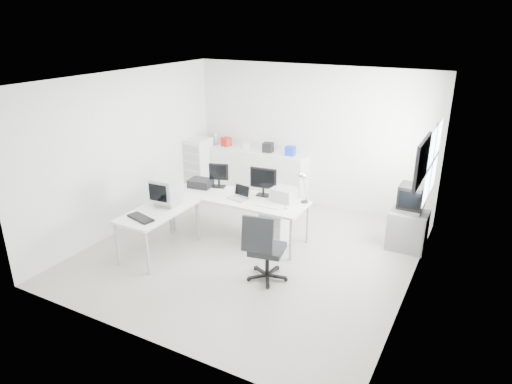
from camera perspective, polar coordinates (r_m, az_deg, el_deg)
The scene contains 30 objects.
floor at distance 7.59m, azimuth -0.72°, elevation -7.55°, with size 5.00×5.00×0.01m, color beige.
ceiling at distance 6.71m, azimuth -0.83°, elevation 13.93°, with size 5.00×5.00×0.01m, color white.
back_wall at distance 9.21m, azimuth 6.83°, elevation 6.87°, with size 5.00×0.02×2.80m, color silver.
left_wall at distance 8.47m, azimuth -15.80°, elevation 4.97°, with size 0.02×5.00×2.80m, color silver.
right_wall at distance 6.28m, azimuth 19.62°, elevation -1.04°, with size 0.02×5.00×2.80m, color silver.
window at distance 7.35m, azimuth 21.24°, elevation 3.55°, with size 0.02×1.20×1.10m, color white, non-canonical shape.
wall_picture at distance 6.22m, azimuth 20.06°, elevation 3.59°, with size 0.04×0.90×0.60m, color black, non-canonical shape.
main_desk at distance 7.96m, azimuth -2.18°, elevation -3.10°, with size 2.40×0.80×0.75m, color silver, non-canonical shape.
side_desk at distance 7.61m, azimuth -11.96°, elevation -4.78°, with size 0.70×1.40×0.75m, color silver, non-canonical shape.
drawer_pedestal at distance 7.74m, azimuth 2.51°, elevation -4.47°, with size 0.40×0.50×0.60m, color silver.
inkjet_printer at distance 8.31m, azimuth -6.94°, elevation 1.12°, with size 0.40×0.31×0.14m, color black.
lcd_monitor_small at distance 8.21m, azimuth -4.67°, elevation 2.08°, with size 0.35×0.20×0.44m, color black, non-canonical shape.
lcd_monitor_large at distance 7.78m, azimuth 0.92°, elevation 1.24°, with size 0.47×0.19×0.49m, color black, non-canonical shape.
laptop at distance 7.68m, azimuth -2.28°, elevation -0.21°, with size 0.30×0.31×0.20m, color #B7B7BA, non-canonical shape.
white_keyboard at distance 7.41m, azimuth 1.55°, elevation -1.78°, with size 0.40×0.12×0.02m, color silver.
white_mouse at distance 7.32m, azimuth 3.82°, elevation -1.94°, with size 0.05×0.05×0.05m, color silver.
laser_printer at distance 7.64m, azimuth 3.47°, elevation -0.28°, with size 0.38×0.33×0.22m, color #A0A0A0.
desk_lamp at distance 7.54m, azimuth 6.16°, elevation 0.30°, with size 0.15×0.15×0.45m, color silver, non-canonical shape.
crt_monitor at distance 7.55m, azimuth -11.09°, elevation -0.03°, with size 0.38×0.38×0.43m, color #B7B7BA, non-canonical shape.
black_keyboard at distance 7.18m, azimuth -14.22°, elevation -3.17°, with size 0.47×0.19×0.03m, color black.
office_chair at distance 6.64m, azimuth 1.43°, elevation -6.77°, with size 0.62×0.62×1.07m, color #232628, non-canonical shape.
tv_cabinet at distance 7.99m, azimuth 18.40°, elevation -4.52°, with size 0.60×0.49×0.66m, color slate.
crt_tv at distance 7.78m, azimuth 18.86°, elevation -0.82°, with size 0.50×0.48×0.45m, color black, non-canonical shape.
sideboard at distance 9.63m, azimuth 0.41°, elevation 2.20°, with size 2.08×0.52×1.04m, color silver.
clutter_box_a at distance 9.84m, azimuth -3.73°, elevation 6.28°, with size 0.18×0.16×0.18m, color #A72217.
clutter_box_b at distance 9.60m, azimuth -1.17°, elevation 5.78°, with size 0.13×0.11×0.13m, color silver.
clutter_box_c at distance 9.36m, azimuth 1.51°, elevation 5.59°, with size 0.19×0.18×0.19m, color black.
clutter_box_d at distance 9.16m, azimuth 4.31°, elevation 5.15°, with size 0.18×0.16×0.18m, color #1933AF.
clutter_bottle at distance 10.02m, azimuth -5.08°, elevation 6.63°, with size 0.07×0.07×0.22m, color silver.
filing_cabinet at distance 9.92m, azimuth -7.12°, elevation 3.18°, with size 0.43×0.51×1.23m, color silver.
Camera 1 is at (3.23, -5.83, 3.63)m, focal length 32.00 mm.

